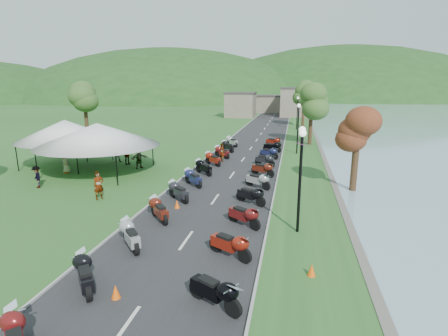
# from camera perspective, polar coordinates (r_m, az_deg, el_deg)

# --- Properties ---
(road) EXTENTS (7.00, 120.00, 0.02)m
(road) POSITION_cam_1_polar(r_m,az_deg,el_deg) (39.04, 4.41, 3.21)
(road) COLOR #2A2A2D
(road) RESTS_ON ground
(hills_backdrop) EXTENTS (360.00, 120.00, 76.00)m
(hills_backdrop) POSITION_cam_1_polar(r_m,az_deg,el_deg) (198.31, 10.23, 11.31)
(hills_backdrop) COLOR #285621
(hills_backdrop) RESTS_ON ground
(far_building) EXTENTS (18.00, 16.00, 5.00)m
(far_building) POSITION_cam_1_polar(r_m,az_deg,el_deg) (83.52, 6.92, 10.37)
(far_building) COLOR gray
(far_building) RESTS_ON ground
(moto_row_left) EXTENTS (2.60, 51.20, 1.10)m
(moto_row_left) POSITION_cam_1_polar(r_m,az_deg,el_deg) (17.34, -12.83, -8.60)
(moto_row_left) COLOR #331411
(moto_row_left) RESTS_ON ground
(moto_row_right) EXTENTS (2.60, 42.84, 1.10)m
(moto_row_right) POSITION_cam_1_polar(r_m,az_deg,el_deg) (20.88, 4.55, -4.45)
(moto_row_right) COLOR #331411
(moto_row_right) RESTS_ON ground
(vendor_tent_main) EXTENTS (6.42, 6.42, 4.00)m
(vendor_tent_main) POSITION_cam_1_polar(r_m,az_deg,el_deg) (29.69, -19.77, 3.08)
(vendor_tent_main) COLOR white
(vendor_tent_main) RESTS_ON ground
(vendor_tent_side) EXTENTS (5.47, 5.47, 4.00)m
(vendor_tent_side) POSITION_cam_1_polar(r_m,az_deg,el_deg) (33.43, -24.31, 3.77)
(vendor_tent_side) COLOR white
(vendor_tent_side) RESTS_ON ground
(tree_lakeside) EXTENTS (2.23, 2.23, 6.18)m
(tree_lakeside) POSITION_cam_1_polar(r_m,az_deg,el_deg) (24.50, 20.81, 3.52)
(tree_lakeside) COLOR #436C2B
(tree_lakeside) RESTS_ON ground
(pedestrian_a) EXTENTS (0.75, 0.81, 1.80)m
(pedestrian_a) POSITION_cam_1_polar(r_m,az_deg,el_deg) (23.15, -19.61, -4.83)
(pedestrian_a) COLOR slate
(pedestrian_a) RESTS_ON ground
(pedestrian_b) EXTENTS (0.92, 0.69, 1.69)m
(pedestrian_b) POSITION_cam_1_polar(r_m,az_deg,el_deg) (33.63, -17.03, 0.95)
(pedestrian_b) COLOR slate
(pedestrian_b) RESTS_ON ground
(pedestrian_c) EXTENTS (1.02, 0.95, 1.54)m
(pedestrian_c) POSITION_cam_1_polar(r_m,az_deg,el_deg) (27.42, -28.07, -2.85)
(pedestrian_c) COLOR slate
(pedestrian_c) RESTS_ON ground
(traffic_cone_near) EXTENTS (0.32, 0.32, 0.50)m
(traffic_cone_near) POSITION_cam_1_polar(r_m,az_deg,el_deg) (12.85, -17.28, -18.73)
(traffic_cone_near) COLOR #F2590C
(traffic_cone_near) RESTS_ON ground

